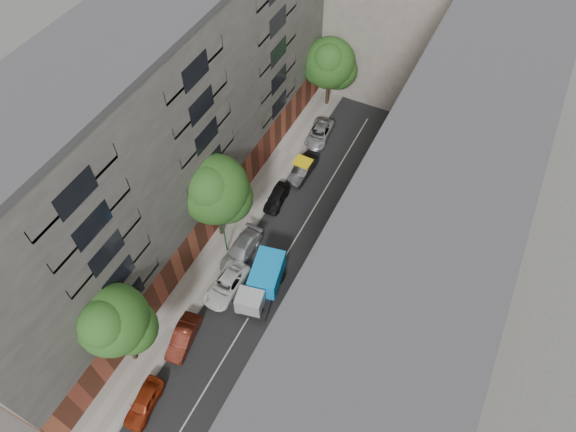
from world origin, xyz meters
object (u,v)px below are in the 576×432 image
Objects in this scene: car_right_1 at (279,347)px; car_right_3 at (340,232)px; car_left_0 at (144,403)px; car_left_3 at (241,250)px; car_left_4 at (277,197)px; tree_mid at (215,192)px; tree_far at (330,65)px; tree_near at (114,323)px; car_left_1 at (183,337)px; car_left_5 at (302,170)px; car_right_2 at (312,285)px; tarp_truck at (262,282)px; car_left_2 at (226,285)px; lamp_post at (223,227)px; car_left_6 at (319,133)px; pedestrian at (377,212)px; car_right_0 at (239,421)px.

car_right_3 is (-0.08, 12.40, -0.02)m from car_right_1.
car_right_1 is 1.17× the size of car_right_3.
car_right_1 is (6.93, 8.20, 0.07)m from car_left_0.
car_left_4 is (-0.02, 6.87, -0.08)m from car_left_3.
car_right_3 is at bearing 25.61° from tree_mid.
car_left_4 is at bearing 83.85° from car_left_0.
car_left_4 is 16.01m from tree_far.
car_left_0 is at bearing -42.45° from tree_near.
car_left_1 is 20.41m from car_left_5.
car_right_1 is at bearing 10.49° from car_left_1.
car_left_1 is 11.37m from car_right_2.
tarp_truck is at bearing -29.15° from tree_mid.
car_left_3 is 13.79m from tree_near.
car_left_0 is 21.71m from car_right_3.
car_right_2 is 0.53× the size of tree_far.
car_left_2 is 0.95× the size of car_right_1.
tree_near reaches higher than lamp_post.
car_left_1 is 0.44× the size of tree_near.
tree_near is at bearing -96.47° from car_left_5.
car_left_5 is 8.39m from car_right_3.
car_left_5 is at bearing 82.18° from tree_near.
tree_mid is (-9.83, -4.71, 5.49)m from car_right_3.
car_right_1 is (7.18, -6.60, 0.02)m from car_left_3.
car_left_6 is 13.10m from car_right_3.
tarp_truck is at bearing -143.52° from car_right_2.
tree_far is (-1.44, 31.29, 4.73)m from car_left_1.
car_left_6 is 2.81× the size of pedestrian.
tarp_truck is at bearing 68.77° from car_left_0.
car_right_0 is 22.15m from pedestrian.
car_left_1 is 0.74× the size of lamp_post.
car_left_0 is at bearing -106.72° from car_right_2.
tarp_truck is 1.21× the size of car_left_3.
car_left_0 is 0.90× the size of car_right_3.
car_left_5 reaches higher than car_left_1.
car_left_3 is (-0.62, 3.60, 0.04)m from car_left_2.
car_left_5 is 0.84× the size of car_right_0.
car_left_5 is at bearing -78.94° from tree_far.
tree_far reaches higher than car_left_5.
car_left_4 is (-0.64, 10.47, -0.04)m from car_left_2.
car_left_6 is (0.00, 26.00, -0.03)m from car_left_1.
car_right_0 reaches higher than car_left_6.
car_right_1 is at bearing -41.38° from car_left_3.
car_left_1 is 16.07m from car_left_4.
tree_mid reaches higher than tree_far.
tarp_truck is 1.17× the size of car_right_1.
car_left_3 is (-3.44, 2.35, -0.72)m from tarp_truck.
tree_mid is at bearing 126.38° from car_left_2.
tree_mid is at bearing 133.52° from car_right_1.
car_left_6 is at bearing 85.03° from tree_near.
car_left_0 is at bearing -83.66° from lamp_post.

